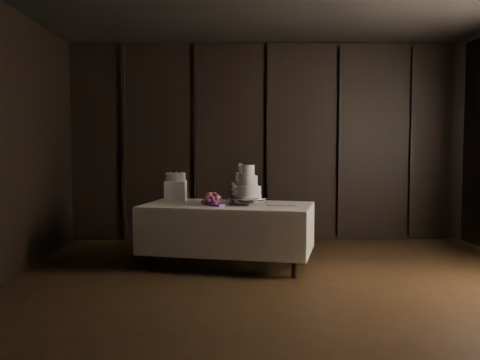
# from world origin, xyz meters

# --- Properties ---
(room) EXTENTS (6.08, 7.08, 3.08)m
(room) POSITION_xyz_m (0.00, 0.00, 1.50)
(room) COLOR black
(room) RESTS_ON ground
(display_table) EXTENTS (2.18, 1.47, 0.76)m
(display_table) POSITION_xyz_m (-0.61, 1.71, 0.42)
(display_table) COLOR #EFE6CF
(display_table) RESTS_ON ground
(cake_stand) EXTENTS (0.60, 0.60, 0.09)m
(cake_stand) POSITION_xyz_m (-0.37, 1.68, 0.81)
(cake_stand) COLOR silver
(cake_stand) RESTS_ON display_table
(wedding_cake) EXTENTS (0.35, 0.32, 0.38)m
(wedding_cake) POSITION_xyz_m (-0.40, 1.66, 1.00)
(wedding_cake) COLOR white
(wedding_cake) RESTS_ON cake_stand
(bouquet) EXTENTS (0.47, 0.49, 0.19)m
(bouquet) POSITION_xyz_m (-0.79, 1.62, 0.82)
(bouquet) COLOR #C04A6B
(bouquet) RESTS_ON display_table
(box_pedestal) EXTENTS (0.26, 0.26, 0.25)m
(box_pedestal) POSITION_xyz_m (-1.27, 2.10, 0.89)
(box_pedestal) COLOR white
(box_pedestal) RESTS_ON display_table
(small_cake) EXTENTS (0.31, 0.31, 0.10)m
(small_cake) POSITION_xyz_m (-1.27, 2.10, 1.06)
(small_cake) COLOR white
(small_cake) RESTS_ON box_pedestal
(cake_knife) EXTENTS (0.35, 0.18, 0.01)m
(cake_knife) POSITION_xyz_m (-0.03, 1.47, 0.77)
(cake_knife) COLOR silver
(cake_knife) RESTS_ON display_table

